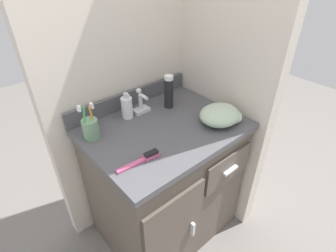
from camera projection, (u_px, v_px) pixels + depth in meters
name	position (u px, v px, depth m)	size (l,w,h in m)	color
ground_plane	(165.00, 223.00, 1.76)	(6.00, 6.00, 0.00)	slate
wall_back	(120.00, 48.00, 1.36)	(0.96, 0.08, 2.20)	beige
wall_right	(227.00, 47.00, 1.38)	(0.08, 0.68, 2.20)	beige
vanity	(165.00, 180.00, 1.53)	(0.78, 0.62, 0.78)	brown
backsplash	(131.00, 98.00, 1.48)	(0.78, 0.02, 0.09)	#4C4C51
sink_faucet	(141.00, 104.00, 1.41)	(0.09, 0.09, 0.14)	silver
toothbrush_cup	(91.00, 128.00, 1.21)	(0.08, 0.07, 0.19)	gray
soap_dispenser	(127.00, 107.00, 1.36)	(0.06, 0.06, 0.15)	white
shaving_cream_can	(169.00, 92.00, 1.44)	(0.05, 0.05, 0.19)	black
hairbrush	(144.00, 158.00, 1.10)	(0.20, 0.04, 0.03)	#C1517F
hand_towel	(222.00, 115.00, 1.33)	(0.22, 0.19, 0.09)	#A8BCA3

